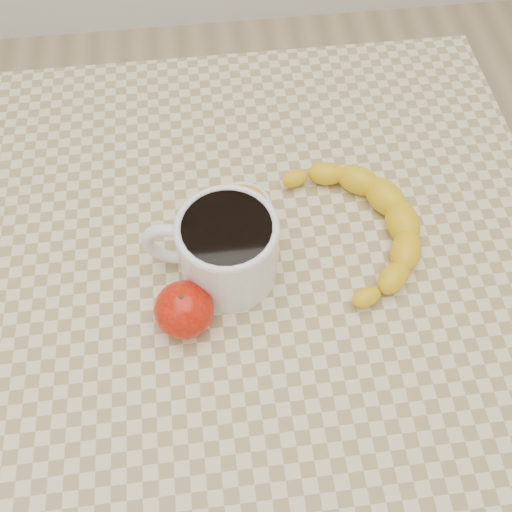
{
  "coord_description": "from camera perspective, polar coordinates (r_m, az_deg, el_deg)",
  "views": [
    {
      "loc": [
        -0.04,
        -0.36,
        1.37
      ],
      "look_at": [
        0.0,
        0.0,
        0.77
      ],
      "focal_mm": 40.0,
      "sensor_mm": 36.0,
      "label": 1
    }
  ],
  "objects": [
    {
      "name": "coffee_mug",
      "position": [
        0.67,
        -3.1,
        0.9
      ],
      "size": [
        0.18,
        0.14,
        0.1
      ],
      "color": "white",
      "rests_on": "table"
    },
    {
      "name": "orange_juice_glass",
      "position": [
        0.7,
        -1.41,
        3.22
      ],
      "size": [
        0.07,
        0.07,
        0.08
      ],
      "color": "orange",
      "rests_on": "table"
    },
    {
      "name": "apple",
      "position": [
        0.66,
        -7.2,
        -5.34
      ],
      "size": [
        0.08,
        0.08,
        0.06
      ],
      "color": "#870A04",
      "rests_on": "table"
    },
    {
      "name": "banana",
      "position": [
        0.74,
        10.26,
        3.04
      ],
      "size": [
        0.24,
        0.31,
        0.04
      ],
      "primitive_type": null,
      "rotation": [
        0.0,
        0.0,
        0.12
      ],
      "color": "yellow",
      "rests_on": "table"
    },
    {
      "name": "ground",
      "position": [
        1.42,
        0.0,
        -16.32
      ],
      "size": [
        3.0,
        3.0,
        0.0
      ],
      "primitive_type": "plane",
      "color": "tan",
      "rests_on": "ground"
    },
    {
      "name": "table",
      "position": [
        0.8,
        0.0,
        -3.94
      ],
      "size": [
        0.8,
        0.8,
        0.75
      ],
      "color": "beige",
      "rests_on": "ground"
    }
  ]
}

